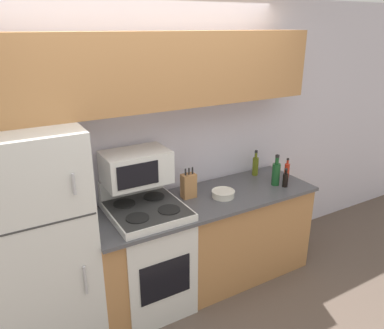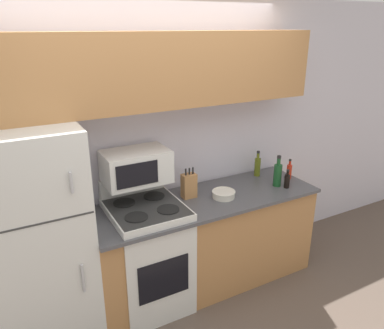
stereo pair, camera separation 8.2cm
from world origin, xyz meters
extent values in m
plane|color=brown|center=(0.00, 0.00, 0.00)|extent=(12.00, 12.00, 0.00)
cube|color=silver|center=(0.00, 0.68, 1.27)|extent=(8.00, 0.05, 2.55)
cube|color=#B27A47|center=(0.36, 0.32, 0.43)|extent=(2.07, 0.64, 0.86)
cube|color=#4C4C51|center=(0.36, 0.30, 0.87)|extent=(2.07, 0.68, 0.03)
cube|color=silver|center=(-1.04, 0.32, 0.85)|extent=(0.73, 0.64, 1.70)
cube|color=#383838|center=(-1.04, 0.00, 1.16)|extent=(0.71, 0.01, 0.01)
cylinder|color=#B7B7BC|center=(-0.80, -0.01, 1.40)|extent=(0.02, 0.02, 0.14)
cylinder|color=#B7B7BC|center=(-0.80, -0.01, 0.68)|extent=(0.02, 0.02, 0.22)
cube|color=#B27A47|center=(0.00, 0.48, 1.99)|extent=(2.80, 0.35, 0.57)
cube|color=silver|center=(-0.20, 0.30, 0.47)|extent=(0.59, 0.64, 0.94)
cube|color=black|center=(-0.20, -0.02, 0.45)|extent=(0.43, 0.01, 0.34)
cube|color=#2D2D2D|center=(-0.20, 0.30, 0.94)|extent=(0.57, 0.61, 0.01)
cube|color=silver|center=(-0.20, 0.61, 1.02)|extent=(0.57, 0.06, 0.16)
cylinder|color=black|center=(-0.33, 0.16, 0.95)|extent=(0.18, 0.18, 0.01)
cylinder|color=black|center=(-0.07, 0.16, 0.95)|extent=(0.18, 0.18, 0.01)
cylinder|color=black|center=(-0.33, 0.44, 0.95)|extent=(0.18, 0.18, 0.01)
cylinder|color=black|center=(-0.07, 0.44, 0.95)|extent=(0.18, 0.18, 0.01)
cube|color=silver|center=(-0.21, 0.45, 1.24)|extent=(0.53, 0.34, 0.27)
cube|color=black|center=(-0.27, 0.28, 1.24)|extent=(0.34, 0.01, 0.19)
cube|color=#B27A47|center=(0.24, 0.40, 1.00)|extent=(0.12, 0.08, 0.22)
cylinder|color=black|center=(0.21, 0.39, 1.13)|extent=(0.01, 0.01, 0.06)
cylinder|color=black|center=(0.24, 0.39, 1.13)|extent=(0.01, 0.01, 0.06)
cylinder|color=black|center=(0.28, 0.39, 1.13)|extent=(0.01, 0.01, 0.06)
cylinder|color=silver|center=(0.51, 0.25, 0.91)|extent=(0.20, 0.20, 0.06)
torus|color=silver|center=(0.51, 0.25, 0.94)|extent=(0.21, 0.21, 0.01)
cylinder|color=#5B6619|center=(1.09, 0.52, 0.98)|extent=(0.06, 0.06, 0.18)
cylinder|color=#5B6619|center=(1.09, 0.52, 1.10)|extent=(0.03, 0.03, 0.06)
cylinder|color=black|center=(1.09, 0.52, 1.14)|extent=(0.03, 0.03, 0.02)
cylinder|color=black|center=(1.15, 0.14, 0.95)|extent=(0.05, 0.05, 0.13)
cylinder|color=black|center=(1.15, 0.14, 1.03)|extent=(0.02, 0.02, 0.04)
cylinder|color=black|center=(1.15, 0.14, 1.06)|extent=(0.03, 0.03, 0.01)
cylinder|color=red|center=(1.32, 0.31, 0.96)|extent=(0.05, 0.05, 0.14)
cylinder|color=red|center=(1.32, 0.31, 1.05)|extent=(0.02, 0.02, 0.04)
cylinder|color=black|center=(1.32, 0.31, 1.08)|extent=(0.02, 0.03, 0.02)
cylinder|color=#194C23|center=(1.10, 0.22, 0.99)|extent=(0.08, 0.08, 0.21)
cylinder|color=#194C23|center=(1.10, 0.22, 1.13)|extent=(0.03, 0.03, 0.07)
cylinder|color=black|center=(1.10, 0.22, 1.17)|extent=(0.04, 0.04, 0.02)
camera|label=1|loc=(-1.24, -2.21, 2.31)|focal=35.00mm
camera|label=2|loc=(-1.17, -2.25, 2.31)|focal=35.00mm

